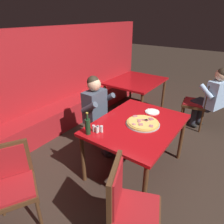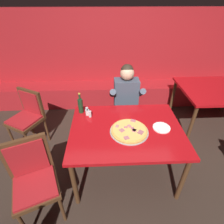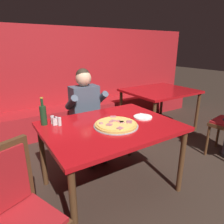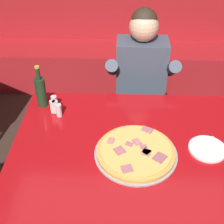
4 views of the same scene
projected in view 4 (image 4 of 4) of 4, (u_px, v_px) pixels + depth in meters
ground_plane at (127, 224)px, 2.24m from camera, size 24.00×24.00×0.00m
booth_bench at (127, 67)px, 3.57m from camera, size 6.46×0.48×0.46m
main_dining_table at (131, 155)px, 1.81m from camera, size 1.35×1.03×0.78m
pizza at (136, 152)px, 1.70m from camera, size 0.46×0.46×0.05m
plate_white_paper at (207, 149)px, 1.73m from camera, size 0.21×0.21×0.02m
beer_bottle at (41, 91)px, 2.00m from camera, size 0.07×0.07×0.29m
shaker_parmesan at (56, 107)px, 1.99m from camera, size 0.04×0.04×0.09m
shaker_red_pepper_flakes at (54, 102)px, 2.03m from camera, size 0.04×0.04×0.09m
shaker_black_pepper at (53, 107)px, 1.99m from camera, size 0.04×0.04×0.09m
shaker_oregano at (59, 111)px, 1.96m from camera, size 0.04×0.04×0.09m
diner_seated_blue_shirt at (141, 86)px, 2.39m from camera, size 0.53×0.53×1.27m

